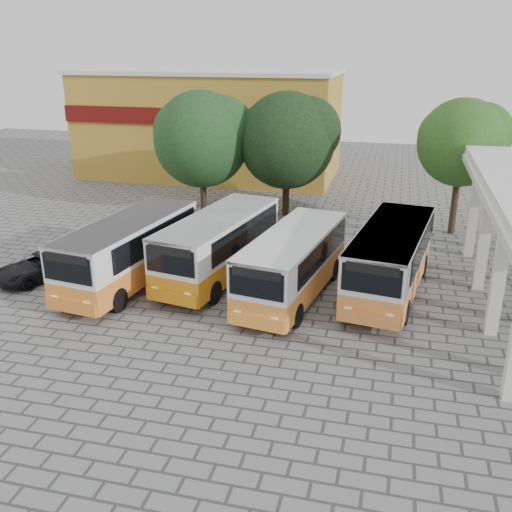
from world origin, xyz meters
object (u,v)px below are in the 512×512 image
(bus_centre_right, at_px, (293,261))
(bus_centre_left, at_px, (219,243))
(parked_car, at_px, (41,266))
(bus_far_right, at_px, (391,257))
(bus_far_left, at_px, (129,248))

(bus_centre_right, bearing_deg, bus_centre_left, 169.19)
(bus_centre_left, xyz_separation_m, parked_car, (-8.02, -2.05, -1.13))
(parked_car, bearing_deg, bus_centre_left, 38.50)
(bus_centre_left, bearing_deg, bus_far_right, 10.41)
(bus_centre_right, relative_size, bus_far_right, 0.96)
(bus_centre_right, bearing_deg, bus_far_right, 28.21)
(bus_far_left, bearing_deg, bus_far_right, 16.44)
(bus_far_right, height_order, parked_car, bus_far_right)
(bus_far_right, xyz_separation_m, parked_car, (-15.68, -2.07, -1.13))
(bus_far_left, height_order, parked_car, bus_far_left)
(bus_centre_left, relative_size, parked_car, 2.04)
(parked_car, bearing_deg, bus_far_right, 31.66)
(parked_car, bearing_deg, bus_centre_right, 27.59)
(bus_centre_right, distance_m, parked_car, 11.78)
(bus_far_left, distance_m, parked_car, 4.54)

